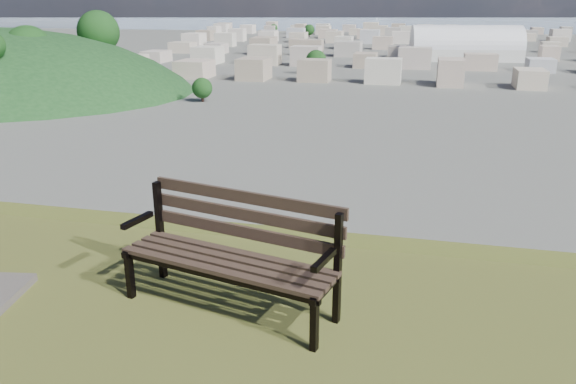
# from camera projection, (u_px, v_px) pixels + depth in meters

# --- Properties ---
(park_bench) EXTENTS (1.76, 0.91, 0.88)m
(park_bench) POSITION_uv_depth(u_px,v_px,m) (234.00, 246.00, 4.26)
(park_bench) COLOR #3E2E24
(park_bench) RESTS_ON hilltop_mesa
(arena) EXTENTS (53.89, 28.17, 21.76)m
(arena) POSITION_uv_depth(u_px,v_px,m) (465.00, 49.00, 273.61)
(arena) COLOR silver
(arena) RESTS_ON ground
(city_blocks) EXTENTS (395.00, 361.00, 7.00)m
(city_blocks) POSITION_uv_depth(u_px,v_px,m) (423.00, 39.00, 372.23)
(city_blocks) COLOR silver
(city_blocks) RESTS_ON ground
(city_trees) EXTENTS (406.52, 387.20, 9.98)m
(city_trees) POSITION_uv_depth(u_px,v_px,m) (373.00, 45.00, 307.97)
(city_trees) COLOR black
(city_trees) RESTS_ON ground
(bay_water) EXTENTS (2400.00, 700.00, 0.12)m
(bay_water) POSITION_uv_depth(u_px,v_px,m) (425.00, 21.00, 839.33)
(bay_water) COLOR #9CB1C7
(bay_water) RESTS_ON ground
(far_hills) EXTENTS (2050.00, 340.00, 60.00)m
(far_hills) POSITION_uv_depth(u_px,v_px,m) (400.00, 2.00, 1307.85)
(far_hills) COLOR #828FA2
(far_hills) RESTS_ON ground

